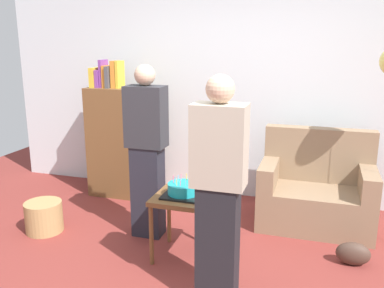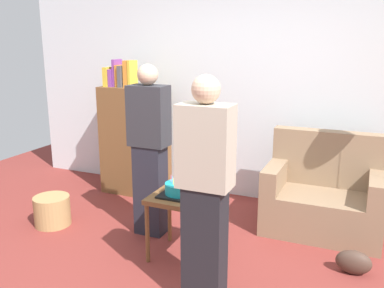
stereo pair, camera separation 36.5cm
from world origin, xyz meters
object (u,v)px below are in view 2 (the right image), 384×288
birthday_cake (180,189)px  side_table (180,204)px  person_blowing_candles (150,150)px  bookshelf (134,138)px  wicker_basket (52,211)px  couch (323,197)px  handbag (354,262)px  person_holding_cake (205,193)px

birthday_cake → side_table: bearing=-70.7°
side_table → person_blowing_candles: person_blowing_candles is taller
bookshelf → person_blowing_candles: person_blowing_candles is taller
birthday_cake → wicker_basket: birthday_cake is taller
side_table → birthday_cake: size_ratio=1.76×
couch → birthday_cake: size_ratio=3.44×
side_table → birthday_cake: bearing=109.3°
side_table → person_blowing_candles: (-0.45, 0.30, 0.35)m
handbag → person_blowing_candles: bearing=179.5°
bookshelf → side_table: bearing=-45.9°
wicker_basket → handbag: (2.87, 0.23, -0.05)m
bookshelf → person_holding_cake: size_ratio=0.99×
birthday_cake → person_blowing_candles: 0.59m
bookshelf → handbag: size_ratio=5.77×
bookshelf → side_table: 1.69m
bookshelf → person_holding_cake: bearing=-47.4°
bookshelf → side_table: (1.17, -1.20, -0.20)m
side_table → handbag: size_ratio=2.01×
person_holding_cake → handbag: person_holding_cake is taller
wicker_basket → bookshelf: bearing=75.5°
person_blowing_candles → person_holding_cake: 1.22m
person_holding_cake → side_table: bearing=-49.0°
side_table → person_holding_cake: (0.44, -0.54, 0.35)m
person_blowing_candles → wicker_basket: size_ratio=4.53×
person_holding_cake → bookshelf: bearing=-45.4°
bookshelf → wicker_basket: size_ratio=4.49×
side_table → person_holding_cake: size_ratio=0.34×
couch → person_holding_cake: 1.76m
bookshelf → person_blowing_candles: 1.16m
person_blowing_candles → couch: bearing=40.9°
bookshelf → wicker_basket: bearing=-104.5°
side_table → birthday_cake: 0.13m
couch → person_holding_cake: person_holding_cake is taller
couch → person_holding_cake: bearing=-112.0°
person_blowing_candles → handbag: 2.00m
person_blowing_candles → person_holding_cake: size_ratio=1.00×
side_table → person_blowing_candles: bearing=146.6°
wicker_basket → handbag: size_ratio=1.29×
couch → handbag: couch is taller
couch → bookshelf: bookshelf is taller
couch → handbag: bearing=-65.9°
birthday_cake → person_holding_cake: (0.44, -0.54, 0.22)m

